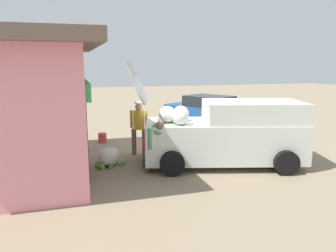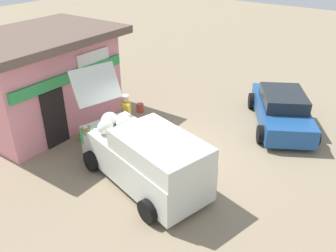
# 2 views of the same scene
# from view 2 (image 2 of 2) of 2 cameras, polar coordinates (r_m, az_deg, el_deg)

# --- Properties ---
(ground_plane) EXTENTS (60.00, 60.00, 0.00)m
(ground_plane) POSITION_cam_2_polar(r_m,az_deg,el_deg) (11.89, -0.18, -4.46)
(ground_plane) COLOR gray
(storefront_bar) EXTENTS (5.86, 4.11, 3.47)m
(storefront_bar) POSITION_cam_2_polar(r_m,az_deg,el_deg) (13.93, -19.60, 7.18)
(storefront_bar) COLOR pink
(storefront_bar) RESTS_ON ground_plane
(delivery_van) EXTENTS (2.90, 5.06, 2.88)m
(delivery_van) POSITION_cam_2_polar(r_m,az_deg,el_deg) (10.12, -3.73, -4.90)
(delivery_van) COLOR silver
(delivery_van) RESTS_ON ground_plane
(parked_sedan) EXTENTS (4.49, 3.59, 1.34)m
(parked_sedan) POSITION_cam_2_polar(r_m,az_deg,el_deg) (14.07, 17.81, 2.52)
(parked_sedan) COLOR #1E4C8C
(parked_sedan) RESTS_ON ground_plane
(vendor_standing) EXTENTS (0.46, 0.51, 1.66)m
(vendor_standing) POSITION_cam_2_polar(r_m,az_deg,el_deg) (12.45, -6.74, 1.96)
(vendor_standing) COLOR #726047
(vendor_standing) RESTS_ON ground_plane
(customer_bending) EXTENTS (0.69, 0.59, 1.39)m
(customer_bending) POSITION_cam_2_polar(r_m,az_deg,el_deg) (11.39, -12.09, -1.86)
(customer_bending) COLOR #726047
(customer_bending) RESTS_ON ground_plane
(unloaded_banana_pile) EXTENTS (0.97, 0.93, 0.50)m
(unloaded_banana_pile) POSITION_cam_2_polar(r_m,az_deg,el_deg) (12.94, -12.40, -1.04)
(unloaded_banana_pile) COLOR silver
(unloaded_banana_pile) RESTS_ON ground_plane
(paint_bucket) EXTENTS (0.30, 0.30, 0.35)m
(paint_bucket) POSITION_cam_2_polar(r_m,az_deg,el_deg) (14.66, -4.51, 2.95)
(paint_bucket) COLOR #BF3F33
(paint_bucket) RESTS_ON ground_plane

